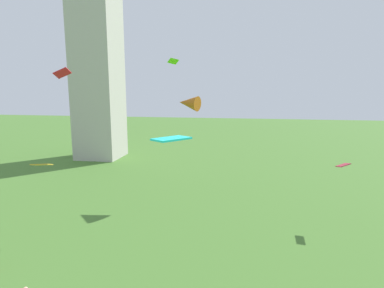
% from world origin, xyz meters
% --- Properties ---
extents(kite_flying_1, '(0.93, 1.35, 0.59)m').
position_xyz_m(kite_flying_1, '(14.68, 26.32, 4.93)').
color(kite_flying_1, '#B52939').
extents(kite_flying_2, '(1.51, 1.14, 0.39)m').
position_xyz_m(kite_flying_2, '(-9.04, 20.89, 5.29)').
color(kite_flying_2, gold).
extents(kite_flying_3, '(1.34, 1.01, 1.02)m').
position_xyz_m(kite_flying_3, '(-9.71, 25.74, 12.54)').
color(kite_flying_3, red).
extents(kite_flying_5, '(1.83, 1.85, 0.14)m').
position_xyz_m(kite_flying_5, '(3.45, 12.40, 9.00)').
color(kite_flying_5, '#24EFE4').
extents(kite_flying_6, '(2.67, 2.24, 1.69)m').
position_xyz_m(kite_flying_6, '(0.68, 31.68, 9.68)').
color(kite_flying_6, '#B45D13').
extents(kite_flying_7, '(1.23, 1.31, 0.51)m').
position_xyz_m(kite_flying_7, '(0.05, 27.63, 13.58)').
color(kite_flying_7, '#69ED14').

